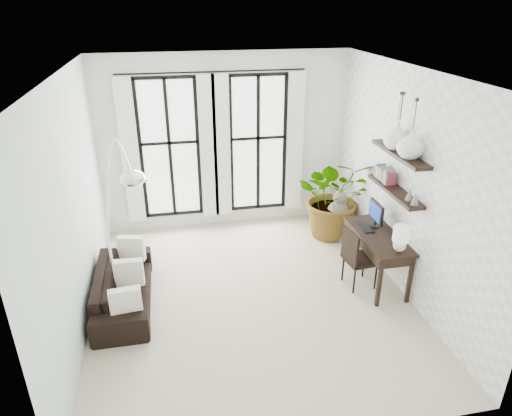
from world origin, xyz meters
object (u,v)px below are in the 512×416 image
object	(u,v)px
sofa	(124,287)
desk	(379,240)
plant	(335,196)
buddha	(338,218)
arc_lamp	(120,199)
desk_chair	(356,255)

from	to	relation	value
sofa	desk	bearing A→B (deg)	-92.77
sofa	desk	xyz separation A→B (m)	(3.74, -0.18, 0.47)
sofa	plant	size ratio (longest dim) A/B	1.22
plant	buddha	world-z (taller)	plant
desk	buddha	bearing A→B (deg)	91.67
sofa	arc_lamp	distance (m)	1.35
desk_chair	sofa	bearing A→B (deg)	169.92
arc_lamp	buddha	world-z (taller)	arc_lamp
desk_chair	arc_lamp	bearing A→B (deg)	169.57
arc_lamp	buddha	bearing A→B (deg)	20.33
desk	arc_lamp	xyz separation A→B (m)	(-3.63, 0.20, 0.88)
arc_lamp	plant	bearing A→B (deg)	21.90
desk_chair	buddha	bearing A→B (deg)	72.08
plant	desk_chair	bearing A→B (deg)	-98.90
plant	arc_lamp	bearing A→B (deg)	-158.10
desk	desk_chair	size ratio (longest dim) A/B	1.44
arc_lamp	sofa	bearing A→B (deg)	-173.69
desk	arc_lamp	size ratio (longest dim) A/B	0.56
plant	sofa	bearing A→B (deg)	-158.56
sofa	desk_chair	distance (m)	3.40
sofa	buddha	bearing A→B (deg)	-70.04
sofa	arc_lamp	size ratio (longest dim) A/B	0.77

